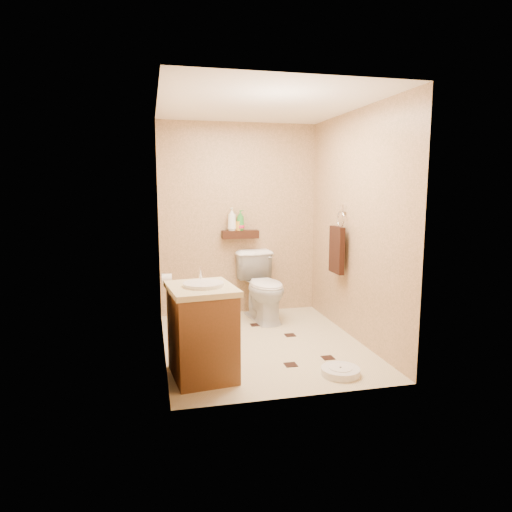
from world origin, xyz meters
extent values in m
plane|color=beige|center=(0.00, 0.00, 0.00)|extent=(2.50, 2.50, 0.00)
cube|color=tan|center=(0.00, 1.25, 1.20)|extent=(2.00, 0.04, 2.40)
cube|color=tan|center=(0.00, -1.25, 1.20)|extent=(2.00, 0.04, 2.40)
cube|color=tan|center=(-1.00, 0.00, 1.20)|extent=(0.04, 2.50, 2.40)
cube|color=tan|center=(1.00, 0.00, 1.20)|extent=(0.04, 2.50, 2.40)
cube|color=white|center=(0.00, 0.00, 2.40)|extent=(2.00, 2.50, 0.02)
cube|color=#351A0E|center=(0.00, 1.17, 1.02)|extent=(0.46, 0.14, 0.10)
cube|color=black|center=(-0.35, -0.13, 0.00)|extent=(0.11, 0.11, 0.01)
cube|color=black|center=(0.36, 0.17, 0.00)|extent=(0.11, 0.11, 0.01)
cube|color=black|center=(0.11, -0.63, 0.00)|extent=(0.11, 0.11, 0.01)
cube|color=black|center=(-0.60, 0.55, 0.00)|extent=(0.11, 0.11, 0.01)
cube|color=black|center=(0.51, -0.55, 0.00)|extent=(0.11, 0.11, 0.01)
cube|color=black|center=(0.07, 0.63, 0.00)|extent=(0.11, 0.11, 0.01)
imported|color=white|center=(0.22, 0.83, 0.41)|extent=(0.56, 0.86, 0.82)
cube|color=brown|center=(-0.70, -0.68, 0.37)|extent=(0.56, 0.66, 0.74)
cube|color=beige|center=(-0.70, -0.68, 0.77)|extent=(0.61, 0.71, 0.05)
cylinder|color=silver|center=(-0.68, -0.68, 0.80)|extent=(0.34, 0.34, 0.05)
cylinder|color=silver|center=(-0.68, -0.47, 0.86)|extent=(0.03, 0.03, 0.11)
cylinder|color=white|center=(0.46, -0.94, 0.03)|extent=(0.34, 0.34, 0.06)
cylinder|color=white|center=(0.46, -0.94, 0.06)|extent=(0.20, 0.20, 0.01)
cylinder|color=#175D53|center=(-0.69, 0.76, 0.06)|extent=(0.10, 0.10, 0.11)
cylinder|color=white|center=(-0.69, 0.76, 0.26)|extent=(0.02, 0.02, 0.32)
sphere|color=white|center=(-0.69, 0.76, 0.41)|extent=(0.07, 0.07, 0.07)
cube|color=silver|center=(0.98, 0.25, 1.38)|extent=(0.03, 0.06, 0.08)
torus|color=silver|center=(0.95, 0.25, 1.26)|extent=(0.02, 0.19, 0.19)
cube|color=black|center=(0.91, 0.25, 0.92)|extent=(0.06, 0.30, 0.52)
cylinder|color=white|center=(-0.94, 0.65, 0.60)|extent=(0.11, 0.11, 0.11)
cylinder|color=silver|center=(-0.98, 0.65, 0.66)|extent=(0.04, 0.02, 0.02)
imported|color=white|center=(-0.10, 1.17, 1.21)|extent=(0.15, 0.15, 0.29)
imported|color=gold|center=(-0.02, 1.17, 1.16)|extent=(0.11, 0.10, 0.18)
imported|color=#DB1946|center=(0.00, 1.17, 1.14)|extent=(0.13, 0.13, 0.13)
imported|color=#2F8D32|center=(0.00, 1.17, 1.20)|extent=(0.12, 0.12, 0.25)
camera|label=1|loc=(-1.10, -4.42, 1.62)|focal=32.00mm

